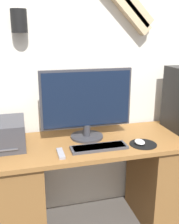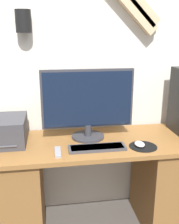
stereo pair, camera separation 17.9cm
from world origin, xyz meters
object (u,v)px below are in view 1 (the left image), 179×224
keyboard (98,147)px  mouse (140,142)px  monitor (87,102)px  remote_control (61,153)px

keyboard → mouse: size_ratio=4.13×
keyboard → monitor: bearing=96.8°
keyboard → remote_control: 0.26m
keyboard → mouse: 0.30m
keyboard → remote_control: bearing=-174.9°
monitor → remote_control: bearing=-134.1°
keyboard → remote_control: keyboard is taller
monitor → mouse: size_ratio=7.15×
mouse → remote_control: size_ratio=0.64×
monitor → remote_control: (-0.23, -0.24, -0.26)m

